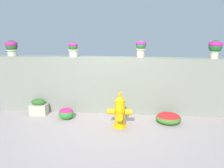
% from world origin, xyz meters
% --- Properties ---
extents(ground_plane, '(24.00, 24.00, 0.00)m').
position_xyz_m(ground_plane, '(0.00, 0.00, 0.00)').
color(ground_plane, '#A0928E').
extents(stone_wall, '(6.07, 0.35, 1.51)m').
position_xyz_m(stone_wall, '(0.00, 1.12, 0.76)').
color(stone_wall, gray).
rests_on(stone_wall, ground).
extents(potted_plant_0, '(0.33, 0.33, 0.42)m').
position_xyz_m(potted_plant_0, '(-2.64, 1.15, 1.76)').
color(potted_plant_0, beige).
rests_on(potted_plant_0, stone_wall).
extents(potted_plant_1, '(0.26, 0.26, 0.38)m').
position_xyz_m(potted_plant_1, '(-0.93, 1.11, 1.73)').
color(potted_plant_1, beige).
rests_on(potted_plant_1, stone_wall).
extents(potted_plant_2, '(0.26, 0.26, 0.44)m').
position_xyz_m(potted_plant_2, '(0.83, 1.15, 1.78)').
color(potted_plant_2, beige).
rests_on(potted_plant_2, stone_wall).
extents(potted_plant_3, '(0.33, 0.33, 0.45)m').
position_xyz_m(potted_plant_3, '(2.66, 1.09, 1.80)').
color(potted_plant_3, beige).
rests_on(potted_plant_3, stone_wall).
extents(fire_hydrant, '(0.57, 0.46, 0.83)m').
position_xyz_m(fire_hydrant, '(0.36, 0.15, 0.37)').
color(fire_hydrant, '#E4AD0B').
rests_on(fire_hydrant, ground).
extents(flower_bush_left, '(0.61, 0.55, 0.25)m').
position_xyz_m(flower_bush_left, '(1.53, 0.50, 0.13)').
color(flower_bush_left, '#3E752A').
rests_on(flower_bush_left, ground).
extents(flower_bush_right, '(0.38, 0.35, 0.30)m').
position_xyz_m(flower_bush_right, '(-1.03, 0.52, 0.15)').
color(flower_bush_right, '#2F812D').
rests_on(flower_bush_right, ground).
extents(planter_box, '(0.44, 0.28, 0.43)m').
position_xyz_m(planter_box, '(-1.84, 0.74, 0.21)').
color(planter_box, '#B6B198').
rests_on(planter_box, ground).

